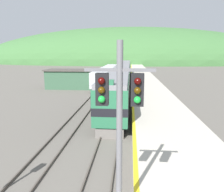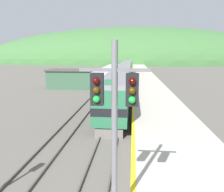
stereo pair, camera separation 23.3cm
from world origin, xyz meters
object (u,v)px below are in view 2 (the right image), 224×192
carriage_third (127,68)px  signal_mast_main (114,118)px  carriage_second (124,74)px  siding_train (109,75)px  express_train_lead_car (117,90)px

carriage_third → signal_mast_main: 62.20m
carriage_third → carriage_second: bearing=-90.0°
siding_train → signal_mast_main: (5.11, -44.58, 2.81)m
carriage_third → siding_train: bearing=-102.4°
siding_train → carriage_third: bearing=77.6°
carriage_third → siding_train: carriage_third is taller
siding_train → signal_mast_main: signal_mast_main is taller
express_train_lead_car → siding_train: express_train_lead_car is taller
carriage_second → siding_train: carriage_second is taller
express_train_lead_car → siding_train: size_ratio=0.64×
carriage_second → siding_train: bearing=133.2°
express_train_lead_car → carriage_second: 21.32m
signal_mast_main → carriage_third: bearing=91.2°
carriage_third → siding_train: 17.99m
express_train_lead_car → carriage_third: express_train_lead_car is taller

